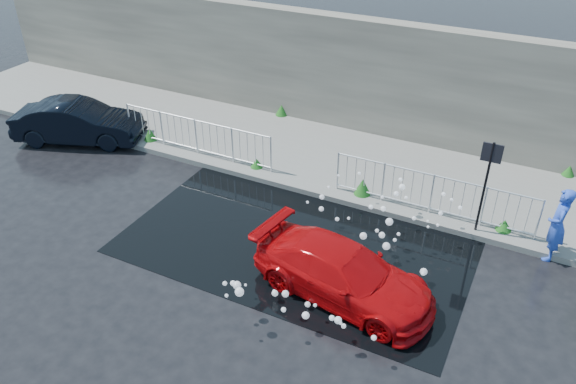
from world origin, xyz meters
The scene contains 13 objects.
ground centered at (0.00, 0.00, 0.00)m, with size 90.00×90.00×0.00m, color black.
pavement centered at (0.00, 5.00, 0.07)m, with size 30.00×4.00×0.15m, color slate.
curb centered at (0.00, 3.00, 0.08)m, with size 30.00×0.25×0.16m, color slate.
retaining_wall centered at (0.00, 7.20, 1.90)m, with size 30.00×0.60×3.50m, color #534E46.
puddle centered at (0.50, 1.00, 0.01)m, with size 8.00×5.00×0.01m, color black.
sign_post centered at (4.20, 3.10, 1.72)m, with size 0.45×0.06×2.50m.
railing_left centered at (-4.00, 3.35, 0.74)m, with size 5.05×0.05×1.10m.
railing_right centered at (3.00, 3.35, 0.74)m, with size 5.05×0.05×1.10m.
weeds centered at (-0.32, 4.47, 0.33)m, with size 12.17×3.93×0.45m.
water_spray centered at (1.96, 0.48, 0.63)m, with size 3.55×5.46×1.03m.
red_car centered at (2.12, -0.27, 0.57)m, with size 1.60×3.93×1.14m, color #B00709.
dark_car centered at (-7.91, 2.60, 0.65)m, with size 1.37×3.93×1.29m, color black.
person centered at (5.87, 3.00, 0.90)m, with size 0.66×0.43×1.80m, color blue.
Camera 1 is at (5.08, -8.67, 8.13)m, focal length 35.00 mm.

